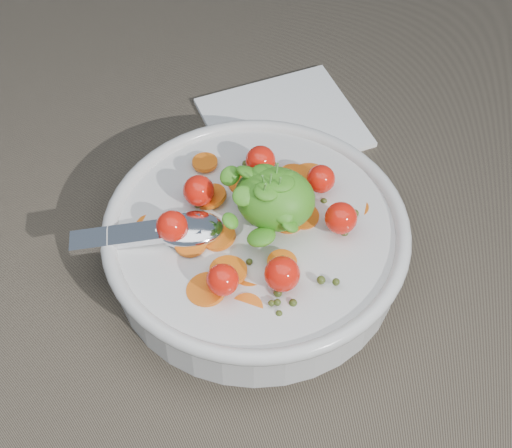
# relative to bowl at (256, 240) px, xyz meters

# --- Properties ---
(ground) EXTENTS (6.00, 6.00, 0.00)m
(ground) POSITION_rel_bowl_xyz_m (-0.03, -0.02, -0.03)
(ground) COLOR brown
(ground) RESTS_ON ground
(bowl) EXTENTS (0.27, 0.25, 0.11)m
(bowl) POSITION_rel_bowl_xyz_m (0.00, 0.00, 0.00)
(bowl) COLOR silver
(bowl) RESTS_ON ground
(napkin) EXTENTS (0.19, 0.18, 0.01)m
(napkin) POSITION_rel_bowl_xyz_m (-0.01, 0.17, -0.03)
(napkin) COLOR white
(napkin) RESTS_ON ground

